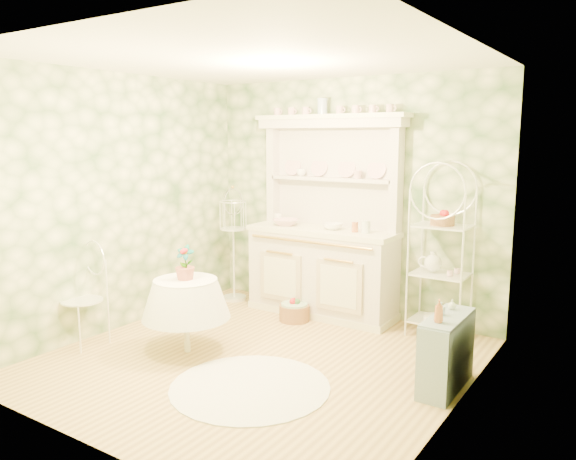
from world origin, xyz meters
The scene contains 22 objects.
floor centered at (0.00, 0.00, 0.00)m, with size 3.60×3.60×0.00m, color tan.
ceiling centered at (0.00, 0.00, 2.70)m, with size 3.60×3.60×0.00m, color white.
wall_left centered at (-1.80, 0.00, 1.35)m, with size 3.60×3.60×0.00m, color beige.
wall_right centered at (1.80, 0.00, 1.35)m, with size 3.60×3.60×0.00m, color beige.
wall_back centered at (0.00, 1.80, 1.35)m, with size 3.60×3.60×0.00m, color beige.
wall_front centered at (0.00, -1.80, 1.35)m, with size 3.60×3.60×0.00m, color beige.
kitchen_dresser centered at (-0.20, 1.52, 1.15)m, with size 1.87×0.61×2.29m, color silver.
bakers_rack centered at (1.17, 1.56, 0.90)m, with size 0.56×0.40×1.81m, color white.
side_shelf centered at (1.63, 0.36, 0.30)m, with size 0.26×0.69×0.59m, color #8397A8.
round_table centered at (-0.69, -0.21, 0.37)m, with size 0.69×0.69×0.75m, color white.
cafe_chair centered at (-1.68, -0.63, 0.42)m, with size 0.38×0.38×0.84m, color white.
birdcage_stand centered at (-1.42, 1.42, 0.67)m, with size 0.31×0.31×1.33m, color white.
floor_basket centered at (-0.33, 1.13, 0.11)m, with size 0.34×0.34×0.22m, color #94673E.
lace_rug centered at (0.29, -0.51, 0.01)m, with size 1.33×1.33×0.01m, color white.
bowl_floral centered at (-0.68, 1.48, 1.02)m, with size 0.30×0.30×0.07m, color white.
bowl_white centered at (-0.06, 1.52, 1.02)m, with size 0.22×0.22×0.07m, color white.
cup_left centered at (-0.59, 1.68, 1.61)m, with size 0.11×0.11×0.09m, color white.
cup_right centered at (0.16, 1.67, 1.61)m, with size 0.10×0.10×0.10m, color white.
potted_geranium centered at (-0.67, -0.22, 0.85)m, with size 0.17×0.12×0.33m, color #3F7238.
bottle_amber centered at (1.62, 0.17, 0.68)m, with size 0.07×0.07×0.18m, color #AB6034.
bottle_blue centered at (1.57, 0.36, 0.65)m, with size 0.05×0.05×0.10m, color #A3B7D7.
bottle_glass centered at (1.60, 0.56, 0.65)m, with size 0.07×0.07×0.09m, color silver.
Camera 1 is at (2.94, -3.97, 2.03)m, focal length 35.00 mm.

